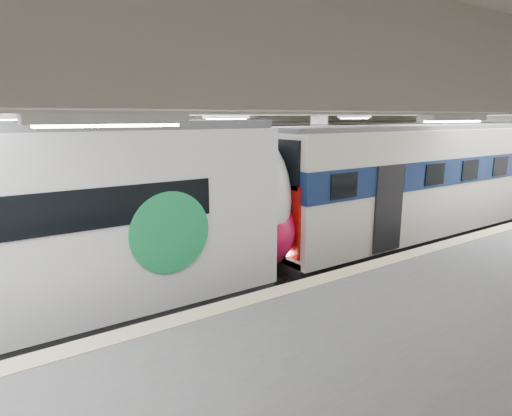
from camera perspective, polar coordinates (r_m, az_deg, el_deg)
station_hall at (r=11.45m, az=5.64°, el=3.40°), size 36.00×24.00×5.75m
modern_emu at (r=10.82m, az=-27.09°, el=-3.04°), size 15.33×3.16×4.87m
older_rer at (r=18.21m, az=20.40°, el=3.36°), size 14.15×3.12×4.64m
far_train at (r=16.61m, az=-20.67°, el=1.72°), size 13.23×3.01×4.24m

